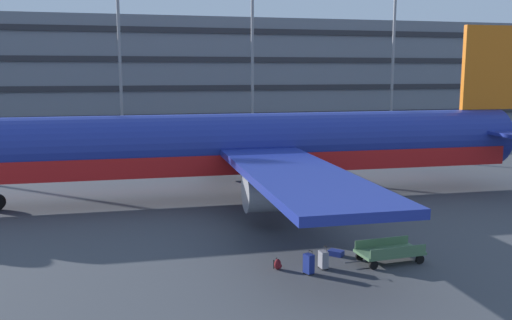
{
  "coord_description": "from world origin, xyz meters",
  "views": [
    {
      "loc": [
        -8.39,
        -33.27,
        7.58
      ],
      "look_at": [
        -1.61,
        -5.51,
        3.0
      ],
      "focal_mm": 38.77,
      "sensor_mm": 36.0,
      "label": 1
    }
  ],
  "objects": [
    {
      "name": "ground_plane",
      "position": [
        0.0,
        0.0,
        0.0
      ],
      "size": [
        600.0,
        600.0,
        0.0
      ],
      "primitive_type": "plane",
      "color": "#424449"
    },
    {
      "name": "terminal_structure",
      "position": [
        0.0,
        47.24,
        7.31
      ],
      "size": [
        149.64,
        17.15,
        14.62
      ],
      "color": "slate",
      "rests_on": "ground_plane"
    },
    {
      "name": "airliner",
      "position": [
        -1.4,
        -1.24,
        3.16
      ],
      "size": [
        41.25,
        33.36,
        10.52
      ],
      "color": "navy",
      "rests_on": "ground_plane"
    },
    {
      "name": "light_mast_center_left",
      "position": [
        -8.31,
        31.95,
        12.08
      ],
      "size": [
        1.8,
        0.5,
        20.82
      ],
      "color": "gray",
      "rests_on": "ground_plane"
    },
    {
      "name": "light_mast_center_right",
      "position": [
        7.1,
        31.95,
        13.4
      ],
      "size": [
        1.8,
        0.5,
        23.37
      ],
      "color": "gray",
      "rests_on": "ground_plane"
    },
    {
      "name": "light_mast_right",
      "position": [
        25.51,
        31.95,
        11.75
      ],
      "size": [
        1.8,
        0.5,
        20.18
      ],
      "color": "gray",
      "rests_on": "ground_plane"
    },
    {
      "name": "suitcase_teal",
      "position": [
        0.09,
        -12.6,
        0.11
      ],
      "size": [
        0.71,
        0.71,
        0.23
      ],
      "color": "navy",
      "rests_on": "ground_plane"
    },
    {
      "name": "suitcase_small",
      "position": [
        -1.71,
        -14.34,
        0.42
      ],
      "size": [
        0.4,
        0.45,
        0.91
      ],
      "color": "navy",
      "rests_on": "ground_plane"
    },
    {
      "name": "suitcase_black",
      "position": [
        -0.97,
        -13.93,
        0.38
      ],
      "size": [
        0.3,
        0.43,
        0.91
      ],
      "color": "gray",
      "rests_on": "ground_plane"
    },
    {
      "name": "backpack_scuffed",
      "position": [
        -2.72,
        -13.6,
        0.2
      ],
      "size": [
        0.4,
        0.4,
        0.47
      ],
      "color": "maroon",
      "rests_on": "ground_plane"
    },
    {
      "name": "baggage_cart",
      "position": [
        1.88,
        -13.85,
        0.43
      ],
      "size": [
        3.34,
        1.48,
        0.82
      ],
      "color": "#4C724C",
      "rests_on": "ground_plane"
    }
  ]
}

